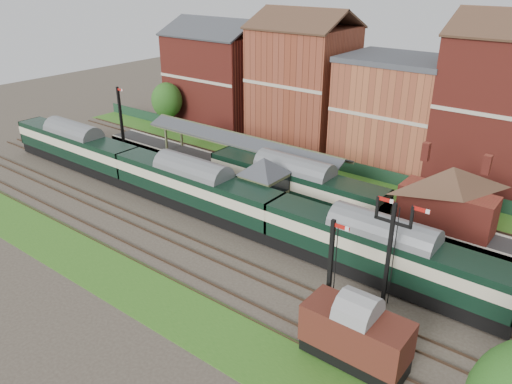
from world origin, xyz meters
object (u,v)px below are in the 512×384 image
Objects in this scene: signal_box at (264,186)px; platform_railcar at (294,184)px; goods_van_a at (356,334)px; semaphore_bracket at (390,248)px; dmu_train at (194,187)px.

signal_box is 3.54m from platform_railcar.
platform_railcar reaches higher than goods_van_a.
semaphore_bracket is 7.02m from goods_van_a.
semaphore_bracket is at bearing -20.92° from signal_box.
semaphore_bracket reaches higher than dmu_train.
platform_railcar is at bearing 68.72° from signal_box.
signal_box is 20.22m from goods_van_a.
dmu_train is (-21.05, 2.50, -2.02)m from semaphore_bracket.
semaphore_bracket is 21.30m from dmu_train.
semaphore_bracket is 16.58m from platform_railcar.
semaphore_bracket is (15.04, -5.75, 1.44)m from signal_box.
signal_box is at bearing 28.38° from dmu_train.
platform_railcar is at bearing 133.67° from goods_van_a.
goods_van_a is (16.06, -12.25, -1.01)m from signal_box.
dmu_train is 3.05× the size of platform_railcar.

